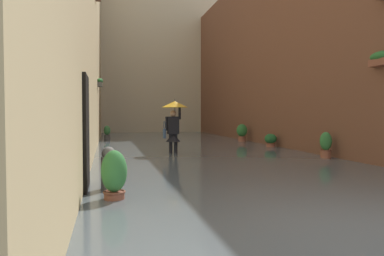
{
  "coord_description": "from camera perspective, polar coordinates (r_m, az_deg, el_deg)",
  "views": [
    {
      "loc": [
        3.25,
        3.61,
        1.5
      ],
      "look_at": [
        0.41,
        -8.68,
        1.01
      ],
      "focal_mm": 34.53,
      "sensor_mm": 36.0,
      "label": 1
    }
  ],
  "objects": [
    {
      "name": "potted_plant_mid_right",
      "position": [
        6.07,
        -11.93,
        -7.42
      ],
      "size": [
        0.41,
        0.41,
        0.92
      ],
      "color": "brown",
      "rests_on": "ground_plane"
    },
    {
      "name": "building_facade_left",
      "position": [
        17.38,
        14.16,
        11.56
      ],
      "size": [
        2.04,
        27.33,
        8.69
      ],
      "color": "brown",
      "rests_on": "ground_plane"
    },
    {
      "name": "potted_plant_near_right",
      "position": [
        20.25,
        -12.98,
        -0.8
      ],
      "size": [
        0.35,
        0.35,
        0.87
      ],
      "color": "#66605B",
      "rests_on": "ground_plane"
    },
    {
      "name": "mooring_bollard",
      "position": [
        6.89,
        -12.75,
        -6.6
      ],
      "size": [
        0.27,
        0.27,
        0.91
      ],
      "color": "slate",
      "rests_on": "ground_plane"
    },
    {
      "name": "flood_water",
      "position": [
        15.68,
        -0.98,
        -3.03
      ],
      "size": [
        8.1,
        29.33,
        0.14
      ],
      "primitive_type": "cube",
      "color": "#515B60",
      "rests_on": "ground_plane"
    },
    {
      "name": "building_facade_far",
      "position": [
        28.39,
        -6.38,
        11.3
      ],
      "size": [
        10.9,
        1.8,
        11.98
      ],
      "primitive_type": "cube",
      "color": "beige",
      "rests_on": "ground_plane"
    },
    {
      "name": "potted_plant_mid_left",
      "position": [
        18.26,
        7.72,
        -0.73
      ],
      "size": [
        0.52,
        0.52,
        0.99
      ],
      "color": "#9E563D",
      "rests_on": "ground_plane"
    },
    {
      "name": "potted_plant_near_left",
      "position": [
        12.13,
        19.96,
        -2.66
      ],
      "size": [
        0.36,
        0.36,
        0.94
      ],
      "color": "#9E563D",
      "rests_on": "ground_plane"
    },
    {
      "name": "ground_plane",
      "position": [
        15.69,
        -0.98,
        -3.28
      ],
      "size": [
        60.0,
        60.0,
        0.0
      ],
      "primitive_type": "plane",
      "color": "slate"
    },
    {
      "name": "person_wading",
      "position": [
        12.7,
        -2.82,
        1.58
      ],
      "size": [
        0.92,
        0.92,
        2.01
      ],
      "color": "black",
      "rests_on": "ground_plane"
    },
    {
      "name": "potted_plant_far_left",
      "position": [
        15.51,
        12.05,
        -1.97
      ],
      "size": [
        0.5,
        0.5,
        0.68
      ],
      "color": "#9E563D",
      "rests_on": "ground_plane"
    }
  ]
}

